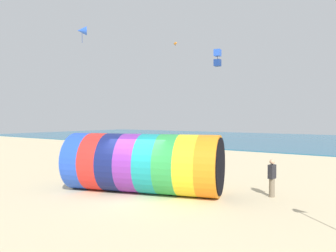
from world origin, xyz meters
The scene contains 8 objects.
ground_plane centered at (0.00, 0.00, 0.00)m, with size 120.00×120.00×0.00m, color beige.
sea centered at (0.00, 41.40, 0.05)m, with size 120.00×40.00×0.10m, color #236084.
giant_inflatable_tube centered at (-0.24, 0.90, 1.35)m, with size 7.64×4.81×2.71m.
kite_handler centered at (4.87, 3.49, 0.84)m, with size 0.28×0.39×1.65m.
kite_blue_box centered at (0.80, 6.24, 6.88)m, with size 0.40×0.40×1.02m.
kite_blue_delta centered at (-8.97, 4.61, 9.59)m, with size 0.89×0.90×1.18m.
kite_orange_parafoil centered at (-9.73, 17.27, 11.14)m, with size 0.74×0.66×0.39m.
bystander_near_water centered at (-2.77, 10.54, 0.91)m, with size 0.24×0.37×1.76m.
Camera 1 is at (9.49, -10.62, 3.42)m, focal length 35.00 mm.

